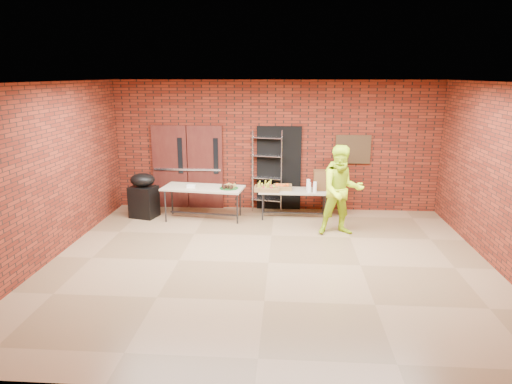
% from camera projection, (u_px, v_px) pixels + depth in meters
% --- Properties ---
extents(room, '(8.08, 7.08, 3.28)m').
position_uv_depth(room, '(269.00, 177.00, 7.89)').
color(room, brown).
rests_on(room, ground).
extents(double_doors, '(1.78, 0.12, 2.10)m').
position_uv_depth(double_doors, '(188.00, 167.00, 11.50)').
color(double_doors, '#491C14').
rests_on(double_doors, room).
extents(dark_doorway, '(1.10, 0.06, 2.10)m').
position_uv_depth(dark_doorway, '(279.00, 168.00, 11.36)').
color(dark_doorway, black).
rests_on(dark_doorway, room).
extents(bronze_plaque, '(0.85, 0.04, 0.70)m').
position_uv_depth(bronze_plaque, '(353.00, 149.00, 11.10)').
color(bronze_plaque, '#432E1A').
rests_on(bronze_plaque, room).
extents(wire_rack, '(0.77, 0.39, 2.00)m').
position_uv_depth(wire_rack, '(267.00, 171.00, 11.26)').
color(wire_rack, '#BABAC2').
rests_on(wire_rack, room).
extents(table_left, '(1.96, 1.00, 0.77)m').
position_uv_depth(table_left, '(203.00, 190.00, 10.65)').
color(table_left, '#B8A58D').
rests_on(table_left, room).
extents(table_right, '(1.64, 0.69, 0.67)m').
position_uv_depth(table_right, '(294.00, 192.00, 10.77)').
color(table_right, '#B8A58D').
rests_on(table_right, room).
extents(basket_bananas, '(0.45, 0.35, 0.14)m').
position_uv_depth(basket_bananas, '(264.00, 188.00, 10.69)').
color(basket_bananas, olive).
rests_on(basket_bananas, table_right).
extents(basket_oranges, '(0.43, 0.34, 0.14)m').
position_uv_depth(basket_oranges, '(283.00, 187.00, 10.81)').
color(basket_oranges, olive).
rests_on(basket_oranges, table_right).
extents(basket_apples, '(0.45, 0.35, 0.14)m').
position_uv_depth(basket_apples, '(270.00, 189.00, 10.65)').
color(basket_apples, olive).
rests_on(basket_apples, table_right).
extents(muffin_tray, '(0.43, 0.43, 0.11)m').
position_uv_depth(muffin_tray, '(229.00, 186.00, 10.49)').
color(muffin_tray, '#154F1D').
rests_on(muffin_tray, table_left).
extents(napkin_box, '(0.19, 0.13, 0.06)m').
position_uv_depth(napkin_box, '(191.00, 186.00, 10.58)').
color(napkin_box, white).
rests_on(napkin_box, table_left).
extents(coffee_dispenser, '(0.35, 0.32, 0.47)m').
position_uv_depth(coffee_dispenser, '(321.00, 180.00, 10.74)').
color(coffee_dispenser, brown).
rests_on(coffee_dispenser, table_right).
extents(cup_stack_front, '(0.08, 0.08, 0.23)m').
position_uv_depth(cup_stack_front, '(309.00, 187.00, 10.54)').
color(cup_stack_front, white).
rests_on(cup_stack_front, table_right).
extents(cup_stack_mid, '(0.08, 0.08, 0.25)m').
position_uv_depth(cup_stack_mid, '(315.00, 187.00, 10.51)').
color(cup_stack_mid, white).
rests_on(cup_stack_mid, table_right).
extents(cup_stack_back, '(0.09, 0.09, 0.26)m').
position_uv_depth(cup_stack_back, '(308.00, 185.00, 10.72)').
color(cup_stack_back, white).
rests_on(cup_stack_back, table_right).
extents(covered_grill, '(0.69, 0.63, 1.07)m').
position_uv_depth(covered_grill, '(144.00, 195.00, 10.83)').
color(covered_grill, black).
rests_on(covered_grill, room).
extents(volunteer_woman, '(0.72, 0.59, 1.70)m').
position_uv_depth(volunteer_woman, '(337.00, 182.00, 10.79)').
color(volunteer_woman, '#BAE519').
rests_on(volunteer_woman, room).
extents(volunteer_man, '(1.02, 0.85, 1.91)m').
position_uv_depth(volunteer_man, '(342.00, 191.00, 9.56)').
color(volunteer_man, '#BAE519').
rests_on(volunteer_man, room).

